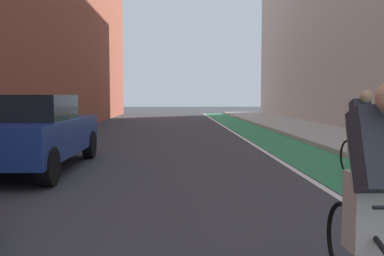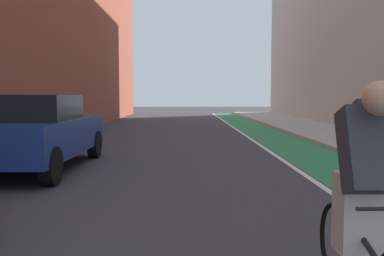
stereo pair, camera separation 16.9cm
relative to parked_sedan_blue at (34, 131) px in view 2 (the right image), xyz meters
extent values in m
plane|color=#38383D|center=(3.01, 5.24, -0.78)|extent=(86.88, 86.88, 0.00)
cube|color=#2D8451|center=(6.27, 7.24, -0.78)|extent=(1.60, 39.49, 0.00)
cube|color=white|center=(5.37, 7.24, -0.78)|extent=(0.12, 39.49, 0.00)
cube|color=#A8A59E|center=(8.67, 7.24, -0.71)|extent=(3.21, 39.49, 0.14)
cube|color=navy|center=(0.00, 0.05, -0.10)|extent=(1.91, 4.30, 0.70)
cube|color=black|center=(0.00, -0.17, 0.47)|extent=(1.65, 1.82, 0.55)
cylinder|color=black|center=(-0.83, 1.64, -0.45)|extent=(0.23, 0.66, 0.66)
cylinder|color=black|center=(0.87, 1.62, -0.45)|extent=(0.23, 0.66, 0.66)
cylinder|color=black|center=(0.83, -1.55, -0.45)|extent=(0.23, 0.66, 0.66)
torus|color=black|center=(4.29, -5.29, -0.46)|extent=(0.04, 0.65, 0.65)
cylinder|color=black|center=(4.29, -5.81, -0.24)|extent=(0.04, 0.96, 0.33)
cylinder|color=black|center=(4.29, -5.63, -0.16)|extent=(0.04, 0.12, 0.55)
cube|color=beige|center=(4.29, -5.71, -0.09)|extent=(0.28, 0.24, 0.56)
cube|color=#333842|center=(4.29, -5.84, 0.37)|extent=(0.32, 0.40, 0.60)
sphere|color=tan|center=(4.29, -5.99, 0.71)|extent=(0.22, 0.22, 0.22)
cube|color=#4C7247|center=(4.29, -5.71, 0.39)|extent=(0.26, 0.27, 0.39)
torus|color=black|center=(6.25, -1.74, -0.45)|extent=(0.04, 0.67, 0.66)
torus|color=black|center=(6.25, -0.69, -0.45)|extent=(0.04, 0.67, 0.66)
cylinder|color=red|center=(6.25, -1.22, -0.23)|extent=(0.05, 0.96, 0.33)
cylinder|color=red|center=(6.25, -1.03, -0.15)|extent=(0.04, 0.12, 0.55)
cylinder|color=red|center=(6.25, -1.66, 0.10)|extent=(0.48, 0.03, 0.02)
cube|color=beige|center=(6.25, -1.11, -0.08)|extent=(0.28, 0.24, 0.56)
cube|color=#333842|center=(6.25, -1.24, 0.38)|extent=(0.32, 0.40, 0.60)
sphere|color=tan|center=(6.25, -1.40, 0.72)|extent=(0.22, 0.22, 0.22)
cube|color=#1E598C|center=(6.25, -1.12, 0.40)|extent=(0.26, 0.28, 0.39)
camera|label=1|loc=(2.92, -8.56, 0.73)|focal=39.32mm
camera|label=2|loc=(3.09, -8.57, 0.73)|focal=39.32mm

